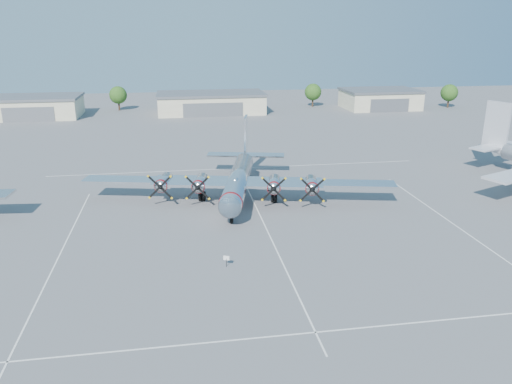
{
  "coord_description": "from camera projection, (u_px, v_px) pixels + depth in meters",
  "views": [
    {
      "loc": [
        -9.67,
        -53.38,
        21.97
      ],
      "look_at": [
        -0.57,
        2.67,
        3.2
      ],
      "focal_mm": 35.0,
      "sensor_mm": 36.0,
      "label": 1
    }
  ],
  "objects": [
    {
      "name": "info_placard",
      "position": [
        226.0,
        259.0,
        47.89
      ],
      "size": [
        0.58,
        0.27,
        1.15
      ],
      "rotation": [
        0.0,
        0.0,
        -0.38
      ],
      "color": "black",
      "rests_on": "ground"
    },
    {
      "name": "hangar_west",
      "position": [
        35.0,
        107.0,
        127.51
      ],
      "size": [
        22.6,
        14.6,
        5.4
      ],
      "color": "#BDB496",
      "rests_on": "ground"
    },
    {
      "name": "parking_lines",
      "position": [
        267.0,
        230.0,
        56.76
      ],
      "size": [
        60.0,
        50.08,
        0.01
      ],
      "color": "silver",
      "rests_on": "ground"
    },
    {
      "name": "main_bomber_b29",
      "position": [
        239.0,
        197.0,
        67.88
      ],
      "size": [
        45.92,
        36.16,
        9.02
      ],
      "primitive_type": null,
      "rotation": [
        0.0,
        0.0,
        -0.22
      ],
      "color": "silver",
      "rests_on": "ground"
    },
    {
      "name": "tree_west",
      "position": [
        118.0,
        95.0,
        137.62
      ],
      "size": [
        4.8,
        4.8,
        6.64
      ],
      "color": "#382619",
      "rests_on": "ground"
    },
    {
      "name": "hangar_east",
      "position": [
        380.0,
        99.0,
        141.67
      ],
      "size": [
        20.6,
        14.6,
        5.4
      ],
      "color": "#BDB496",
      "rests_on": "ground"
    },
    {
      "name": "tree_east",
      "position": [
        313.0,
        92.0,
        144.11
      ],
      "size": [
        4.8,
        4.8,
        6.64
      ],
      "color": "#382619",
      "rests_on": "ground"
    },
    {
      "name": "hangar_center",
      "position": [
        211.0,
        103.0,
        134.36
      ],
      "size": [
        28.6,
        14.6,
        5.4
      ],
      "color": "#BDB496",
      "rests_on": "ground"
    },
    {
      "name": "ground",
      "position": [
        264.0,
        225.0,
        58.4
      ],
      "size": [
        260.0,
        260.0,
        0.0
      ],
      "primitive_type": "plane",
      "color": "#5D5D60",
      "rests_on": "ground"
    },
    {
      "name": "tree_far_east",
      "position": [
        449.0,
        93.0,
        142.4
      ],
      "size": [
        4.8,
        4.8,
        6.64
      ],
      "color": "#382619",
      "rests_on": "ground"
    }
  ]
}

